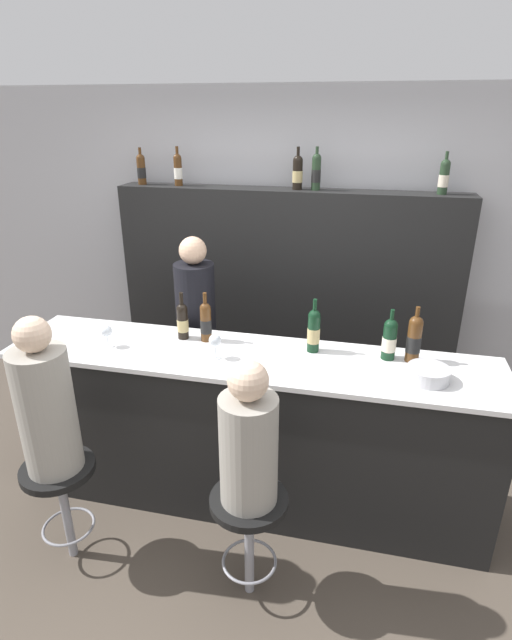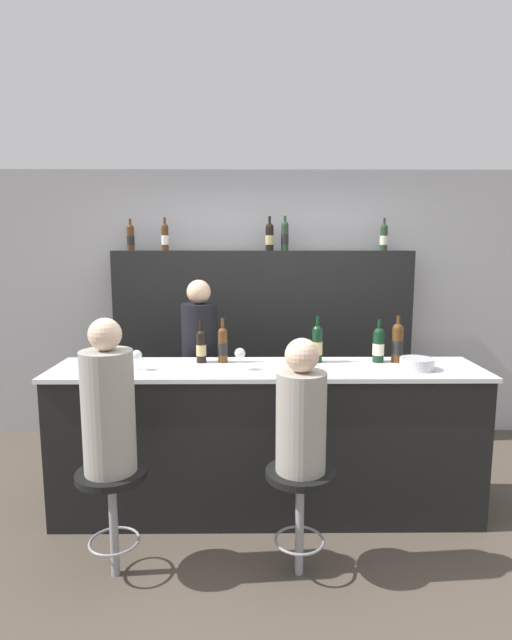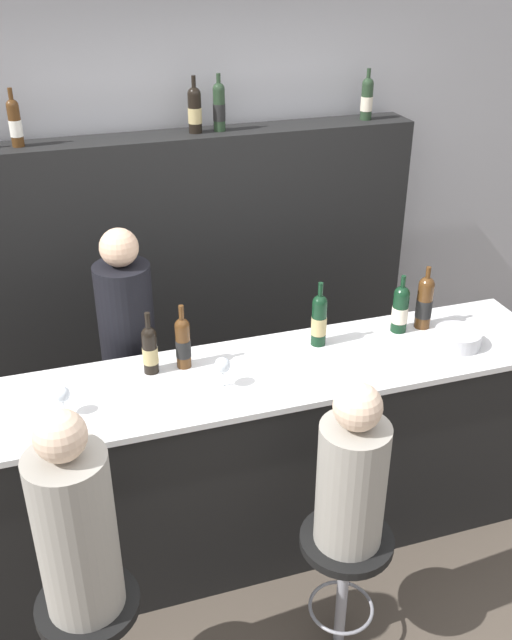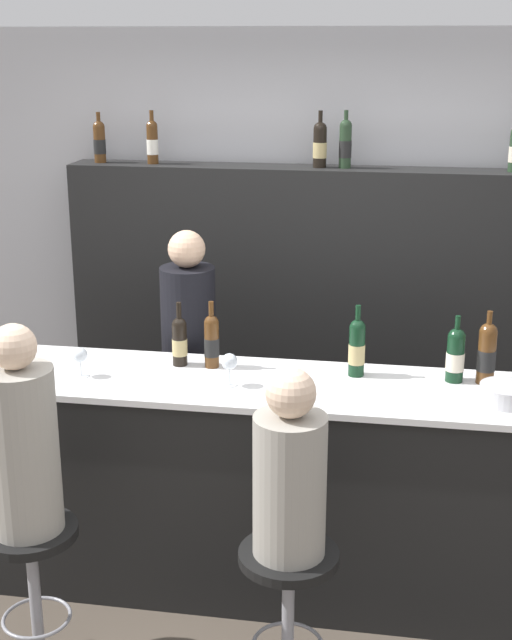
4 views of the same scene
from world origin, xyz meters
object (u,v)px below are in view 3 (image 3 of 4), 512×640
object	(u,v)px
metal_bowl	(458,338)
bar_stool_right	(345,560)
wine_bottle_counter_1	(183,342)
wine_bottle_counter_4	(425,302)
wine_bottle_backbar_1	(15,122)
wine_glass_1	(223,366)
wine_bottle_backbar_3	(219,106)
wine_bottle_counter_2	(319,319)
guest_seated_right	(352,475)
wine_bottle_backbar_2	(195,110)
bar_stool_left	(91,625)
bartender	(132,382)
wine_bottle_counter_3	(400,308)
wine_bottle_backbar_4	(367,98)
wine_bottle_counter_0	(150,349)
wine_glass_0	(62,396)
guest_seated_left	(75,526)

from	to	relation	value
metal_bowl	bar_stool_right	xyz separation A→B (m)	(-0.84, -0.63, -0.59)
wine_bottle_counter_1	wine_bottle_counter_4	distance (m)	1.25
wine_bottle_backbar_1	wine_glass_1	size ratio (longest dim) A/B	2.02
wine_bottle_counter_1	wine_bottle_backbar_3	bearing A→B (deg)	66.72
wine_bottle_counter_1	wine_bottle_backbar_1	world-z (taller)	wine_bottle_backbar_1
wine_bottle_backbar_1	bar_stool_right	bearing A→B (deg)	-62.21
wine_bottle_backbar_1	metal_bowl	xyz separation A→B (m)	(1.92, -1.42, -0.87)
wine_bottle_counter_4	bar_stool_right	xyz separation A→B (m)	(-0.77, -0.85, -0.70)
wine_bottle_counter_2	guest_seated_right	world-z (taller)	same
wine_bottle_counter_1	wine_bottle_backbar_2	size ratio (longest dim) A/B	1.01
wine_bottle_counter_4	wine_bottle_backbar_2	size ratio (longest dim) A/B	1.07
guest_seated_right	wine_bottle_counter_1	bearing A→B (deg)	119.56
bar_stool_left	bartender	size ratio (longest dim) A/B	0.39
wine_bottle_backbar_2	metal_bowl	size ratio (longest dim) A/B	1.38
wine_bottle_counter_3	wine_bottle_backbar_2	xyz separation A→B (m)	(-0.74, 1.20, 0.78)
wine_bottle_counter_3	wine_bottle_backbar_4	distance (m)	1.46
wine_bottle_counter_1	guest_seated_right	bearing A→B (deg)	-60.44
wine_bottle_counter_0	bar_stool_left	bearing A→B (deg)	-116.88
wine_bottle_backbar_2	bar_stool_left	size ratio (longest dim) A/B	0.49
wine_bottle_counter_2	bartender	world-z (taller)	bartender
wine_glass_1	metal_bowl	world-z (taller)	wine_glass_1
wine_bottle_backbar_3	bar_stool_right	size ratio (longest dim) A/B	0.50
wine_bottle_backbar_4	bar_stool_right	bearing A→B (deg)	-115.09
wine_bottle_counter_0	wine_glass_0	size ratio (longest dim) A/B	2.23
wine_bottle_counter_4	metal_bowl	size ratio (longest dim) A/B	1.48
wine_bottle_backbar_3	bartender	bearing A→B (deg)	-131.84
wine_bottle_counter_4	guest_seated_right	xyz separation A→B (m)	(-0.77, -0.85, -0.23)
wine_bottle_counter_4	bar_stool_left	bearing A→B (deg)	-155.21
bar_stool_right	wine_bottle_backbar_1	bearing A→B (deg)	117.79
wine_bottle_backbar_3	metal_bowl	distance (m)	1.85
bar_stool_right	guest_seated_right	world-z (taller)	guest_seated_right
wine_bottle_backbar_3	bar_stool_left	size ratio (longest dim) A/B	0.50
wine_glass_0	guest_seated_right	world-z (taller)	guest_seated_right
wine_bottle_counter_3	wine_glass_1	world-z (taller)	wine_bottle_counter_3
wine_bottle_counter_0	wine_bottle_backbar_4	bearing A→B (deg)	36.96
wine_bottle_backbar_2	wine_glass_0	size ratio (longest dim) A/B	2.28
wine_bottle_counter_2	wine_bottle_backbar_1	size ratio (longest dim) A/B	1.10
wine_bottle_backbar_2	wine_bottle_backbar_1	bearing A→B (deg)	180.00
wine_bottle_counter_3	wine_bottle_backbar_1	distance (m)	2.23
wine_bottle_counter_2	bar_stool_right	distance (m)	1.11
wine_bottle_backbar_2	bar_stool_right	world-z (taller)	wine_bottle_backbar_2
metal_bowl	wine_glass_0	bearing A→B (deg)	-179.91
wine_bottle_counter_3	wine_bottle_backbar_1	size ratio (longest dim) A/B	1.01
wine_bottle_backbar_1	guest_seated_left	size ratio (longest dim) A/B	0.35
wine_bottle_counter_2	wine_glass_0	world-z (taller)	wine_bottle_counter_2
wine_bottle_counter_2	wine_glass_1	world-z (taller)	wine_bottle_counter_2
wine_bottle_backbar_1	bartender	world-z (taller)	wine_bottle_backbar_1
bar_stool_right	metal_bowl	bearing A→B (deg)	36.73
wine_bottle_counter_0	guest_seated_left	world-z (taller)	guest_seated_left
metal_bowl	wine_bottle_backbar_1	bearing A→B (deg)	143.58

